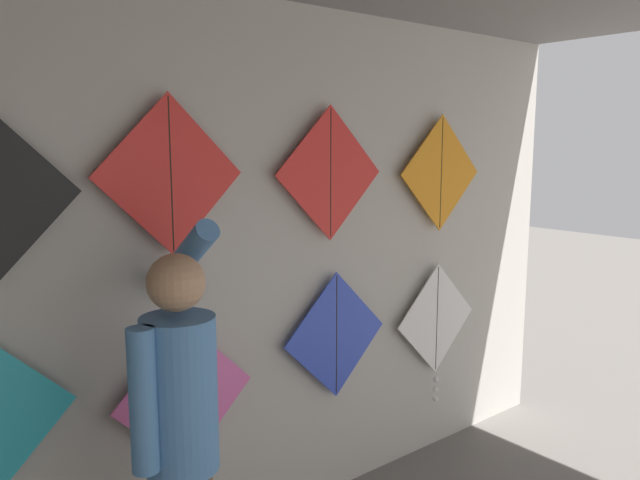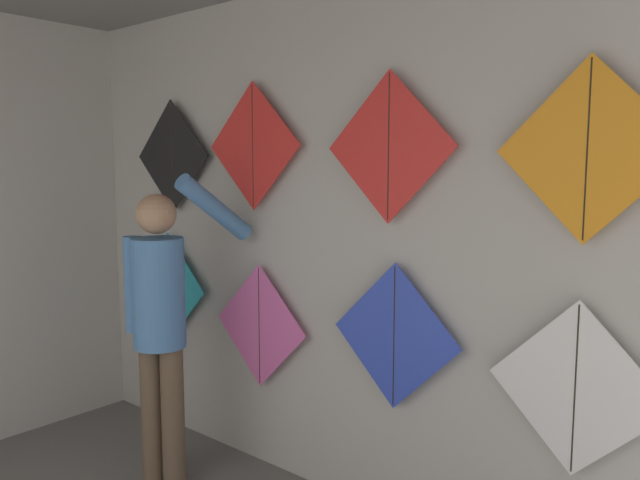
# 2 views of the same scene
# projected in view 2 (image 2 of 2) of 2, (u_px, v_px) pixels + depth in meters

# --- Properties ---
(back_panel) EXTENTS (4.96, 0.06, 2.80)m
(back_panel) POSITION_uv_depth(u_px,v_px,m) (332.00, 245.00, 3.41)
(back_panel) COLOR #BCB7AD
(back_panel) RESTS_ON ground
(shopkeeper) EXTENTS (0.44, 0.67, 1.79)m
(shopkeeper) POSITION_uv_depth(u_px,v_px,m) (161.00, 313.00, 3.49)
(shopkeeper) COLOR brown
(shopkeeper) RESTS_ON ground
(kite_0) EXTENTS (0.74, 0.01, 0.74)m
(kite_0) POSITION_uv_depth(u_px,v_px,m) (169.00, 286.00, 4.26)
(kite_0) COLOR #28B2C6
(kite_1) EXTENTS (0.74, 0.01, 0.74)m
(kite_1) POSITION_uv_depth(u_px,v_px,m) (260.00, 326.00, 3.71)
(kite_1) COLOR pink
(kite_2) EXTENTS (0.74, 0.01, 0.74)m
(kite_2) POSITION_uv_depth(u_px,v_px,m) (394.00, 336.00, 3.08)
(kite_2) COLOR blue
(kite_3) EXTENTS (0.74, 0.04, 0.95)m
(kite_3) POSITION_uv_depth(u_px,v_px,m) (575.00, 396.00, 2.53)
(kite_3) COLOR white
(kite_4) EXTENTS (0.74, 0.01, 0.74)m
(kite_4) POSITION_uv_depth(u_px,v_px,m) (172.00, 156.00, 4.10)
(kite_4) COLOR black
(kite_5) EXTENTS (0.74, 0.01, 0.74)m
(kite_5) POSITION_uv_depth(u_px,v_px,m) (253.00, 146.00, 3.60)
(kite_5) COLOR red
(kite_6) EXTENTS (0.74, 0.01, 0.74)m
(kite_6) POSITION_uv_depth(u_px,v_px,m) (389.00, 147.00, 3.00)
(kite_6) COLOR red
(kite_7) EXTENTS (0.74, 0.01, 0.74)m
(kite_7) POSITION_uv_depth(u_px,v_px,m) (587.00, 150.00, 2.41)
(kite_7) COLOR orange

